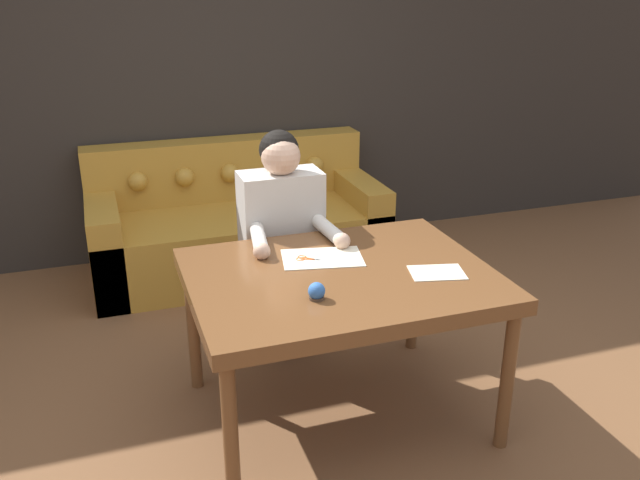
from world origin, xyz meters
name	(u,v)px	position (x,y,z in m)	size (l,w,h in m)	color
ground_plane	(321,413)	(0.00, 0.00, 0.00)	(16.00, 16.00, 0.00)	brown
wall_back	(217,74)	(0.00, 2.27, 1.30)	(8.00, 0.06, 2.60)	#2D2823
dining_table	(340,286)	(0.08, -0.03, 0.67)	(1.32, 1.02, 0.74)	brown
couch	(237,226)	(0.00, 1.83, 0.31)	(1.97, 0.89, 0.87)	#B7842D
person	(282,245)	(0.00, 0.63, 0.63)	(0.47, 0.59, 1.24)	#33281E
pattern_paper_main	(322,258)	(0.06, 0.14, 0.74)	(0.41, 0.31, 0.00)	beige
pattern_paper_offcut	(437,273)	(0.48, -0.17, 0.74)	(0.27, 0.22, 0.00)	beige
scissors	(309,259)	(-0.01, 0.15, 0.74)	(0.18, 0.15, 0.01)	silver
pin_cushion	(317,292)	(-0.10, -0.24, 0.77)	(0.07, 0.07, 0.07)	#4C3828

